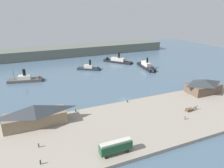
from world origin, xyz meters
TOP-DOWN VIEW (x-y plane):
  - ground_plane at (0.00, 0.00)m, footprint 320.00×320.00m
  - quay_promenade at (0.00, -22.00)m, footprint 110.00×36.00m
  - seawall_edge at (0.00, -3.60)m, footprint 110.00×0.80m
  - ferry_shed_customs_shed at (-40.85, -9.43)m, footprint 22.02×7.96m
  - ferry_shed_west_terminal at (39.22, -10.04)m, footprint 16.28×10.05m
  - street_tram at (-20.78, -35.72)m, footprint 9.87×2.68m
  - horse_cart at (19.28, -23.40)m, footprint 6.00×1.65m
  - pedestrian_by_tram at (11.80, -28.13)m, footprint 0.43×0.43m
  - pedestrian_near_west_shed at (-41.63, -31.74)m, footprint 0.40×0.40m
  - pedestrian_walking_east at (-41.33, -23.69)m, footprint 0.40×0.40m
  - mooring_post_center_east at (-1.24, -5.30)m, footprint 0.44×0.44m
  - mooring_post_center_west at (-24.99, -4.97)m, footprint 0.44×0.44m
  - ferry_mid_harbor at (-40.18, 46.26)m, footprint 21.75×9.32m
  - ferry_outer_harbor at (1.69, 55.24)m, footprint 16.83×13.24m
  - ferry_approaching_west at (39.00, 41.09)m, footprint 8.10×25.39m
  - ferry_near_quay at (25.68, 69.26)m, footprint 20.41×23.45m
  - far_headland at (0.00, 110.00)m, footprint 180.00×24.00m

SIDE VIEW (x-z plane):
  - ground_plane at x=0.00m, z-range 0.00..0.00m
  - seawall_edge at x=0.00m, z-range 0.00..1.00m
  - quay_promenade at x=0.00m, z-range 0.00..1.20m
  - ferry_outer_harbor at x=1.69m, z-range -3.54..5.95m
  - ferry_near_quay at x=25.68m, z-range -3.73..6.31m
  - ferry_mid_harbor at x=-40.18m, z-range -3.22..6.03m
  - ferry_approaching_west at x=39.00m, z-range -3.17..6.27m
  - mooring_post_center_east at x=-1.24m, z-range 1.20..2.10m
  - mooring_post_center_west at x=-24.99m, z-range 1.20..2.10m
  - pedestrian_near_west_shed at x=-41.63m, z-range 1.13..2.73m
  - pedestrian_walking_east at x=-41.33m, z-range 1.13..2.75m
  - pedestrian_by_tram at x=11.80m, z-range 1.12..2.86m
  - horse_cart at x=19.28m, z-range 1.18..3.05m
  - street_tram at x=-20.78m, z-range 1.56..5.64m
  - far_headland at x=0.00m, z-range 0.00..8.00m
  - ferry_shed_west_terminal at x=39.22m, z-range 1.25..8.14m
  - ferry_shed_customs_shed at x=-40.85m, z-range 1.27..9.23m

